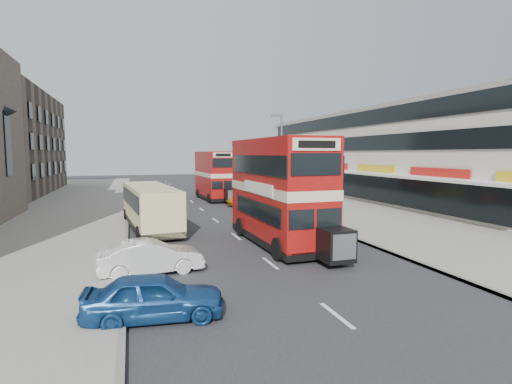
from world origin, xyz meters
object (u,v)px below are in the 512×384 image
object	(u,v)px
bus_second	(214,175)
coach	(150,205)
bus_main	(279,191)
car_right_b	(250,199)
pedestrian_near	(318,201)
car_right_a	(277,208)
car_left_front	(151,257)
car_left_near	(154,297)
street_lamp	(281,154)
cyclist	(263,202)

from	to	relation	value
bus_second	coach	distance (m)	16.56
bus_main	car_right_b	world-z (taller)	bus_main
bus_main	coach	world-z (taller)	bus_main
pedestrian_near	car_right_b	bearing A→B (deg)	-88.98
coach	car_right_a	xyz separation A→B (m)	(9.65, 2.63, -0.88)
car_left_front	bus_main	bearing A→B (deg)	-68.99
bus_second	car_left_near	world-z (taller)	bus_second
street_lamp	bus_second	bearing A→B (deg)	114.06
bus_main	street_lamp	bearing A→B (deg)	-112.74
car_left_near	cyclist	xyz separation A→B (m)	(9.93, 20.09, 0.09)
street_lamp	car_right_b	world-z (taller)	street_lamp
car_right_a	cyclist	distance (m)	2.73
car_right_b	cyclist	bearing A→B (deg)	6.97
street_lamp	cyclist	xyz separation A→B (m)	(-1.80, -0.59, -4.00)
car_right_a	car_right_b	bearing A→B (deg)	-179.86
bus_second	cyclist	xyz separation A→B (m)	(2.20, -9.56, -1.77)
street_lamp	bus_main	bearing A→B (deg)	-111.03
coach	pedestrian_near	bearing A→B (deg)	3.39
coach	street_lamp	bearing A→B (deg)	22.06
car_left_front	car_right_b	xyz separation A→B (m)	(9.80, 18.94, -0.06)
bus_second	car_left_front	size ratio (longest dim) A/B	2.14
car_left_front	car_right_b	size ratio (longest dim) A/B	0.92
car_left_near	car_left_front	distance (m)	4.68
street_lamp	coach	size ratio (longest dim) A/B	0.83
bus_second	cyclist	world-z (taller)	bus_second
bus_second	pedestrian_near	size ratio (longest dim) A/B	4.73
street_lamp	car_left_near	bearing A→B (deg)	-119.57
street_lamp	car_right_a	world-z (taller)	street_lamp
bus_main	car_right_a	xyz separation A→B (m)	(3.32, 9.27, -2.21)
cyclist	pedestrian_near	bearing A→B (deg)	-44.13
car_left_front	pedestrian_near	world-z (taller)	pedestrian_near
car_right_a	car_left_near	bearing A→B (deg)	-33.11
car_right_b	cyclist	distance (m)	3.53
car_left_front	coach	bearing A→B (deg)	-8.42
bus_main	car_right_a	world-z (taller)	bus_main
bus_main	car_left_near	distance (m)	10.86
bus_second	cyclist	distance (m)	9.97
bus_main	car_left_near	xyz separation A→B (m)	(-6.90, -8.11, -2.16)
bus_second	car_right_b	world-z (taller)	bus_second
bus_second	pedestrian_near	xyz separation A→B (m)	(5.76, -12.79, -1.47)
car_right_a	pedestrian_near	distance (m)	3.33
coach	pedestrian_near	world-z (taller)	coach
cyclist	bus_second	bearing A→B (deg)	101.10
car_right_a	coach	bearing A→B (deg)	-77.40
car_left_front	street_lamp	bearing A→B (deg)	-41.81
car_right_b	car_right_a	bearing A→B (deg)	9.56
car_right_a	street_lamp	bearing A→B (deg)	152.69
bus_second	pedestrian_near	world-z (taller)	bus_second
coach	cyclist	distance (m)	10.80
street_lamp	car_right_a	size ratio (longest dim) A/B	1.87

